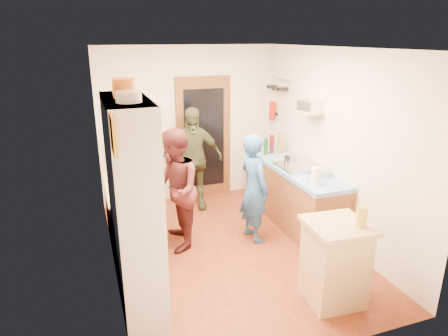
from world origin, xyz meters
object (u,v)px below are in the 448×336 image
hutch_body (134,211)px  person_back (193,159)px  right_counter_base (292,195)px  person_hob (257,188)px  person_left (176,189)px  island_base (334,264)px

hutch_body → person_back: size_ratio=1.30×
person_back → right_counter_base: bearing=-29.9°
hutch_body → person_hob: 2.03m
hutch_body → person_back: hutch_body is taller
person_left → person_back: 1.27m
island_base → person_back: (-0.75, 2.88, 0.42)m
island_base → person_left: bearing=126.6°
hutch_body → person_left: bearing=59.4°
hutch_body → island_base: size_ratio=2.56×
hutch_body → person_back: bearing=62.1°
right_counter_base → island_base: 1.96m
hutch_body → person_back: 2.61m
hutch_body → person_left: 1.36m
right_counter_base → person_hob: size_ratio=1.45×
person_hob → hutch_body: bearing=109.9°
hutch_body → island_base: hutch_body is taller
person_hob → right_counter_base: bearing=-74.5°
person_hob → person_back: (-0.53, 1.33, 0.09)m
right_counter_base → person_back: size_ratio=1.30×
right_counter_base → person_back: 1.68m
person_left → right_counter_base: bearing=101.9°
right_counter_base → person_back: bearing=142.2°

